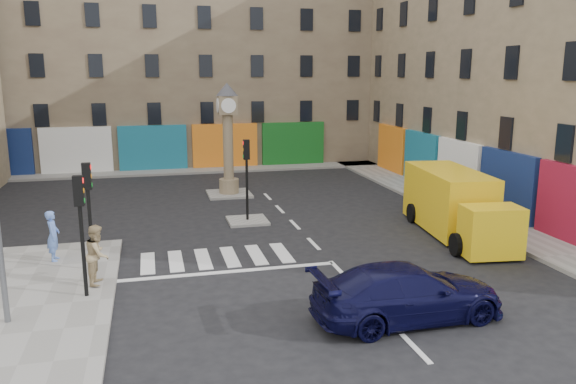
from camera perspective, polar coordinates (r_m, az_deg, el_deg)
name	(u,v)px	position (r m, az deg, el deg)	size (l,w,h in m)	color
ground	(347,279)	(19.13, 6.05, -8.75)	(120.00, 120.00, 0.00)	black
sidewalk_right	(436,199)	(31.37, 14.83, -0.66)	(2.60, 30.00, 0.15)	gray
sidewalk_far	(184,171)	(39.61, -10.53, 2.14)	(32.00, 2.40, 0.15)	gray
island_near	(248,221)	(26.01, -4.14, -2.92)	(1.80, 1.80, 0.12)	gray
island_far	(229,194)	(31.78, -5.99, -0.19)	(2.40, 2.40, 0.12)	gray
building_right	(551,49)	(34.18, 25.14, 13.02)	(10.00, 30.00, 16.00)	#937D60
building_far	(175,49)	(44.86, -11.44, 14.06)	(32.00, 10.00, 17.00)	#7E6F54
traffic_light_left_near	(80,217)	(17.60, -20.34, -2.36)	(0.28, 0.22, 3.70)	black
traffic_light_left_far	(88,199)	(19.92, -19.62, -0.68)	(0.28, 0.22, 3.70)	black
traffic_light_island	(247,167)	(25.47, -4.22, 2.59)	(0.28, 0.22, 3.70)	black
clock_pillar	(228,132)	(31.22, -6.13, 6.08)	(1.20, 1.20, 6.10)	#937D60
navy_sedan	(408,293)	(16.16, 12.07, -9.96)	(2.21, 5.45, 1.58)	black
yellow_van	(455,204)	(24.74, 16.62, -1.19)	(3.14, 7.49, 2.65)	yellow
pedestrian_blue	(53,236)	(21.77, -22.76, -4.11)	(0.67, 0.44, 1.83)	#5A7ECF
pedestrian_tan	(98,254)	(18.92, -18.78, -6.02)	(0.94, 0.73, 1.93)	tan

